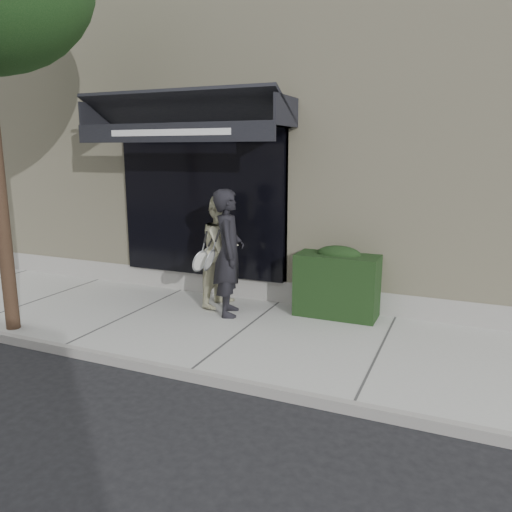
% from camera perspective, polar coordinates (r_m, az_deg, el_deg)
% --- Properties ---
extents(ground, '(80.00, 80.00, 0.00)m').
position_cam_1_polar(ground, '(7.54, -1.49, -9.27)').
color(ground, black).
rests_on(ground, ground).
extents(sidewalk, '(20.00, 3.00, 0.12)m').
position_cam_1_polar(sidewalk, '(7.52, -1.49, -8.85)').
color(sidewalk, '#9E9E98').
rests_on(sidewalk, ground).
extents(curb, '(20.00, 0.10, 0.14)m').
position_cam_1_polar(curb, '(6.25, -7.63, -13.31)').
color(curb, gray).
rests_on(curb, ground).
extents(building_facade, '(14.30, 8.04, 5.64)m').
position_cam_1_polar(building_facade, '(11.71, 8.87, 11.84)').
color(building_facade, '#C4BA95').
rests_on(building_facade, ground).
extents(hedge, '(1.30, 0.70, 1.14)m').
position_cam_1_polar(hedge, '(8.12, 9.32, -3.00)').
color(hedge, black).
rests_on(hedge, sidewalk).
extents(pedestrian_front, '(0.83, 0.90, 2.03)m').
position_cam_1_polar(pedestrian_front, '(7.95, -3.16, 0.35)').
color(pedestrian_front, black).
rests_on(pedestrian_front, sidewalk).
extents(pedestrian_back, '(0.78, 0.97, 1.89)m').
position_cam_1_polar(pedestrian_back, '(8.43, -3.79, 0.54)').
color(pedestrian_back, beige).
rests_on(pedestrian_back, sidewalk).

